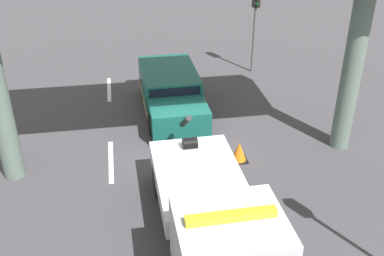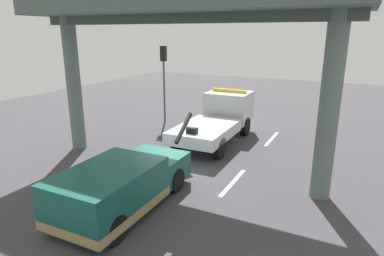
# 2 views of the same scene
# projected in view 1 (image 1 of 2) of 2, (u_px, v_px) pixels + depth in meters

# --- Properties ---
(ground_plane) EXTENTS (60.00, 40.00, 0.10)m
(ground_plane) POSITION_uv_depth(u_px,v_px,m) (184.00, 156.00, 15.72)
(ground_plane) COLOR #423F44
(lane_stripe_west) EXTENTS (2.60, 0.16, 0.01)m
(lane_stripe_west) POSITION_uv_depth(u_px,v_px,m) (109.00, 89.00, 20.49)
(lane_stripe_west) COLOR silver
(lane_stripe_west) RESTS_ON ground
(lane_stripe_mid) EXTENTS (2.60, 0.16, 0.01)m
(lane_stripe_mid) POSITION_uv_depth(u_px,v_px,m) (111.00, 161.00, 15.33)
(lane_stripe_mid) COLOR silver
(lane_stripe_mid) RESTS_ON ground
(tow_truck_white) EXTENTS (7.27, 2.48, 2.46)m
(tow_truck_white) POSITION_uv_depth(u_px,v_px,m) (214.00, 217.00, 11.01)
(tow_truck_white) COLOR silver
(tow_truck_white) RESTS_ON ground
(towed_van_green) EXTENTS (5.23, 2.28, 1.58)m
(towed_van_green) POSITION_uv_depth(u_px,v_px,m) (171.00, 93.00, 18.31)
(towed_van_green) COLOR #145147
(towed_van_green) RESTS_ON ground
(traffic_light_near) EXTENTS (0.39, 0.32, 4.07)m
(traffic_light_near) POSITION_uv_depth(u_px,v_px,m) (256.00, 11.00, 20.92)
(traffic_light_near) COLOR #515456
(traffic_light_near) RESTS_ON ground
(traffic_cone_orange) EXTENTS (0.58, 0.58, 0.69)m
(traffic_cone_orange) POSITION_uv_depth(u_px,v_px,m) (239.00, 152.00, 15.24)
(traffic_cone_orange) COLOR orange
(traffic_cone_orange) RESTS_ON ground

